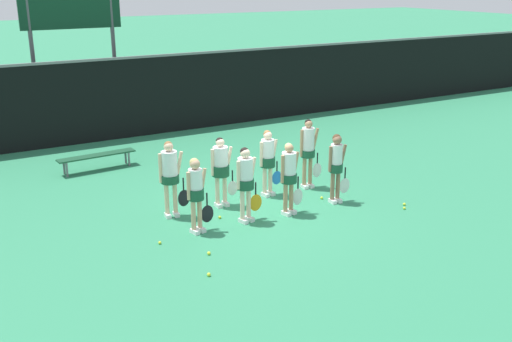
{
  "coord_description": "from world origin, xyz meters",
  "views": [
    {
      "loc": [
        -6.54,
        -11.41,
        5.23
      ],
      "look_at": [
        0.02,
        0.0,
        0.93
      ],
      "focal_mm": 42.0,
      "sensor_mm": 36.0,
      "label": 1
    }
  ],
  "objects_px": {
    "bench_courtside": "(97,157)",
    "player_0": "(196,189)",
    "tennis_ball_0": "(196,199)",
    "tennis_ball_2": "(404,208)",
    "tennis_ball_3": "(220,217)",
    "scoreboard": "(71,15)",
    "player_2": "(289,173)",
    "tennis_ball_1": "(209,253)",
    "player_1": "(246,178)",
    "tennis_ball_9": "(237,189)",
    "tennis_ball_5": "(322,198)",
    "player_6": "(268,157)",
    "tennis_ball_7": "(209,275)",
    "player_3": "(336,163)",
    "tennis_ball_4": "(404,204)",
    "player_7": "(308,148)",
    "tennis_ball_8": "(229,191)",
    "player_5": "(221,166)",
    "player_4": "(170,172)",
    "tennis_ball_6": "(160,243)"
  },
  "relations": [
    {
      "from": "player_0",
      "to": "player_4",
      "type": "relative_size",
      "value": 0.93
    },
    {
      "from": "tennis_ball_1",
      "to": "tennis_ball_5",
      "type": "height_order",
      "value": "tennis_ball_1"
    },
    {
      "from": "bench_courtside",
      "to": "player_1",
      "type": "xyz_separation_m",
      "value": [
        1.83,
        -5.36,
        0.63
      ]
    },
    {
      "from": "player_1",
      "to": "tennis_ball_9",
      "type": "distance_m",
      "value": 2.28
    },
    {
      "from": "tennis_ball_1",
      "to": "player_6",
      "type": "bearing_deg",
      "value": 40.22
    },
    {
      "from": "tennis_ball_3",
      "to": "scoreboard",
      "type": "bearing_deg",
      "value": 93.99
    },
    {
      "from": "player_1",
      "to": "tennis_ball_2",
      "type": "xyz_separation_m",
      "value": [
        3.59,
        -1.23,
        -0.99
      ]
    },
    {
      "from": "tennis_ball_1",
      "to": "tennis_ball_6",
      "type": "bearing_deg",
      "value": 124.7
    },
    {
      "from": "tennis_ball_2",
      "to": "tennis_ball_3",
      "type": "xyz_separation_m",
      "value": [
        -4.02,
        1.66,
        0.0
      ]
    },
    {
      "from": "player_6",
      "to": "tennis_ball_7",
      "type": "relative_size",
      "value": 23.82
    },
    {
      "from": "tennis_ball_1",
      "to": "tennis_ball_3",
      "type": "bearing_deg",
      "value": 56.75
    },
    {
      "from": "bench_courtside",
      "to": "player_0",
      "type": "bearing_deg",
      "value": -87.16
    },
    {
      "from": "tennis_ball_0",
      "to": "tennis_ball_2",
      "type": "relative_size",
      "value": 1.07
    },
    {
      "from": "bench_courtside",
      "to": "tennis_ball_8",
      "type": "relative_size",
      "value": 31.44
    },
    {
      "from": "player_2",
      "to": "tennis_ball_4",
      "type": "xyz_separation_m",
      "value": [
        2.7,
        -0.94,
        -0.96
      ]
    },
    {
      "from": "scoreboard",
      "to": "tennis_ball_4",
      "type": "xyz_separation_m",
      "value": [
        4.86,
        -11.0,
        -3.95
      ]
    },
    {
      "from": "player_4",
      "to": "player_7",
      "type": "relative_size",
      "value": 0.98
    },
    {
      "from": "player_4",
      "to": "tennis_ball_6",
      "type": "height_order",
      "value": "player_4"
    },
    {
      "from": "scoreboard",
      "to": "player_1",
      "type": "distance_m",
      "value": 10.45
    },
    {
      "from": "tennis_ball_1",
      "to": "player_5",
      "type": "bearing_deg",
      "value": 57.84
    },
    {
      "from": "player_3",
      "to": "tennis_ball_7",
      "type": "height_order",
      "value": "player_3"
    },
    {
      "from": "player_5",
      "to": "tennis_ball_9",
      "type": "height_order",
      "value": "player_5"
    },
    {
      "from": "tennis_ball_4",
      "to": "tennis_ball_7",
      "type": "bearing_deg",
      "value": -171.14
    },
    {
      "from": "player_6",
      "to": "tennis_ball_4",
      "type": "relative_size",
      "value": 24.19
    },
    {
      "from": "player_2",
      "to": "tennis_ball_6",
      "type": "xyz_separation_m",
      "value": [
        -3.18,
        -0.07,
        -0.96
      ]
    },
    {
      "from": "tennis_ball_7",
      "to": "scoreboard",
      "type": "bearing_deg",
      "value": 86.45
    },
    {
      "from": "player_1",
      "to": "tennis_ball_5",
      "type": "relative_size",
      "value": 25.56
    },
    {
      "from": "tennis_ball_4",
      "to": "player_5",
      "type": "bearing_deg",
      "value": 150.29
    },
    {
      "from": "player_6",
      "to": "tennis_ball_5",
      "type": "xyz_separation_m",
      "value": [
        1.01,
        -0.9,
        -0.96
      ]
    },
    {
      "from": "player_3",
      "to": "tennis_ball_6",
      "type": "height_order",
      "value": "player_3"
    },
    {
      "from": "bench_courtside",
      "to": "tennis_ball_1",
      "type": "relative_size",
      "value": 31.52
    },
    {
      "from": "player_5",
      "to": "tennis_ball_8",
      "type": "height_order",
      "value": "player_5"
    },
    {
      "from": "scoreboard",
      "to": "player_0",
      "type": "height_order",
      "value": "scoreboard"
    },
    {
      "from": "bench_courtside",
      "to": "tennis_ball_6",
      "type": "xyz_separation_m",
      "value": [
        -0.28,
        -5.54,
        -0.36
      ]
    },
    {
      "from": "bench_courtside",
      "to": "player_7",
      "type": "distance_m",
      "value": 6.04
    },
    {
      "from": "scoreboard",
      "to": "tennis_ball_0",
      "type": "distance_m",
      "value": 9.11
    },
    {
      "from": "player_2",
      "to": "tennis_ball_1",
      "type": "bearing_deg",
      "value": -168.62
    },
    {
      "from": "tennis_ball_9",
      "to": "tennis_ball_2",
      "type": "bearing_deg",
      "value": -48.22
    },
    {
      "from": "tennis_ball_4",
      "to": "tennis_ball_7",
      "type": "height_order",
      "value": "tennis_ball_7"
    },
    {
      "from": "player_3",
      "to": "tennis_ball_4",
      "type": "distance_m",
      "value": 1.92
    },
    {
      "from": "player_1",
      "to": "tennis_ball_8",
      "type": "bearing_deg",
      "value": 61.46
    },
    {
      "from": "scoreboard",
      "to": "player_2",
      "type": "height_order",
      "value": "scoreboard"
    },
    {
      "from": "scoreboard",
      "to": "tennis_ball_4",
      "type": "relative_size",
      "value": 75.16
    },
    {
      "from": "player_2",
      "to": "player_3",
      "type": "height_order",
      "value": "player_3"
    },
    {
      "from": "player_6",
      "to": "player_7",
      "type": "bearing_deg",
      "value": -7.1
    },
    {
      "from": "bench_courtside",
      "to": "tennis_ball_5",
      "type": "distance_m",
      "value": 6.55
    },
    {
      "from": "tennis_ball_7",
      "to": "player_2",
      "type": "bearing_deg",
      "value": 32.04
    },
    {
      "from": "player_0",
      "to": "player_7",
      "type": "relative_size",
      "value": 0.92
    },
    {
      "from": "player_2",
      "to": "player_6",
      "type": "height_order",
      "value": "player_2"
    },
    {
      "from": "bench_courtside",
      "to": "tennis_ball_4",
      "type": "bearing_deg",
      "value": -52.92
    }
  ]
}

